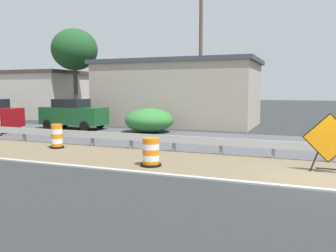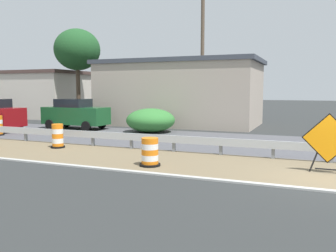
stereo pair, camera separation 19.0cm
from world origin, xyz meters
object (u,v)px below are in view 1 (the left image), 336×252
warning_sign_diamond (329,140)px  traffic_barrel_close (57,137)px  traffic_barrel_nearest (151,153)px  car_distant_a (73,114)px  utility_pole_near (201,56)px

warning_sign_diamond → traffic_barrel_close: warning_sign_diamond is taller
traffic_barrel_nearest → car_distant_a: bearing=47.9°
traffic_barrel_nearest → car_distant_a: (8.77, 9.72, 0.57)m
traffic_barrel_close → car_distant_a: car_distant_a is taller
traffic_barrel_close → car_distant_a: bearing=31.2°
traffic_barrel_close → utility_pole_near: (9.51, -4.01, 4.33)m
warning_sign_diamond → car_distant_a: size_ratio=0.42×
traffic_barrel_close → traffic_barrel_nearest: bearing=-108.8°
traffic_barrel_nearest → traffic_barrel_close: size_ratio=0.90×
car_distant_a → utility_pole_near: size_ratio=0.49×
warning_sign_diamond → traffic_barrel_nearest: 5.87m
warning_sign_diamond → car_distant_a: car_distant_a is taller
car_distant_a → utility_pole_near: (2.64, -8.17, 3.82)m
warning_sign_diamond → traffic_barrel_close: size_ratio=1.76×
warning_sign_diamond → traffic_barrel_close: 11.32m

